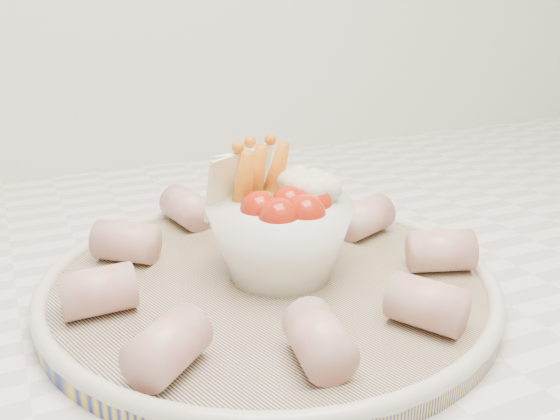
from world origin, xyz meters
name	(u,v)px	position (x,y,z in m)	size (l,w,h in m)	color
serving_platter	(269,282)	(-0.10, 1.36, 0.93)	(0.44, 0.44, 0.02)	navy
veggie_bowl	(281,228)	(-0.09, 1.36, 0.97)	(0.11, 0.12, 0.10)	white
cured_meat_rolls	(269,258)	(-0.10, 1.36, 0.95)	(0.31, 0.31, 0.03)	#AC524F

